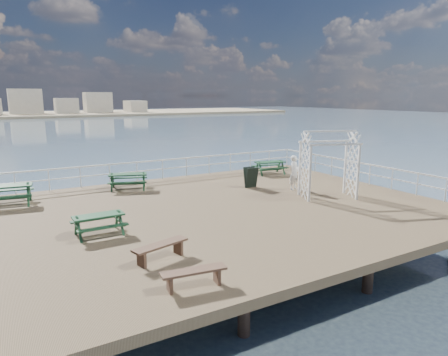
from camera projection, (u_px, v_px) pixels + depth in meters
ground at (223, 211)px, 16.69m from camera, size 18.00×14.00×0.30m
sea_backdrop at (60, 111)px, 136.64m from camera, size 300.00×300.00×9.20m
railing at (195, 177)px, 18.63m from camera, size 17.77×13.76×1.10m
picnic_table_a at (6, 191)px, 16.85m from camera, size 2.25×1.91×0.99m
picnic_table_b at (128, 178)px, 19.81m from camera, size 2.24×2.03×0.90m
picnic_table_c at (270, 165)px, 23.66m from camera, size 1.97×1.70×0.85m
picnic_table_d at (99, 220)px, 13.27m from camera, size 1.65×1.34×0.80m
flat_bench_near at (194, 274)px, 9.64m from camera, size 1.65×0.59×0.46m
flat_bench_far at (160, 248)px, 11.25m from camera, size 1.74×0.84×0.49m
trellis_arbor at (328, 168)px, 18.08m from camera, size 2.77×2.09×3.06m
sandwich_board at (251, 177)px, 20.20m from camera, size 0.67×0.52×1.06m
person at (294, 173)px, 19.68m from camera, size 0.72×0.58×1.70m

